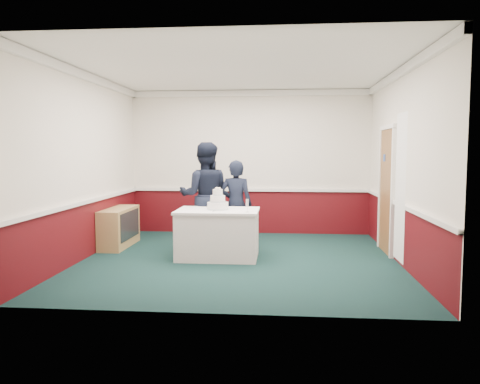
# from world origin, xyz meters

# --- Properties ---
(ground) EXTENTS (5.00, 5.00, 0.00)m
(ground) POSITION_xyz_m (0.00, 0.00, 0.00)
(ground) COLOR #122D2D
(ground) RESTS_ON ground
(room_shell) EXTENTS (5.00, 5.00, 3.00)m
(room_shell) POSITION_xyz_m (0.08, 0.61, 1.97)
(room_shell) COLOR silver
(room_shell) RESTS_ON ground
(sideboard) EXTENTS (0.41, 1.20, 0.70)m
(sideboard) POSITION_xyz_m (-2.28, 0.87, 0.35)
(sideboard) COLOR tan
(sideboard) RESTS_ON ground
(cake_table) EXTENTS (1.32, 0.92, 0.79)m
(cake_table) POSITION_xyz_m (-0.36, 0.13, 0.40)
(cake_table) COLOR white
(cake_table) RESTS_ON ground
(wedding_cake) EXTENTS (0.35, 0.35, 0.36)m
(wedding_cake) POSITION_xyz_m (-0.36, 0.13, 0.90)
(wedding_cake) COLOR white
(wedding_cake) RESTS_ON cake_table
(cake_knife) EXTENTS (0.04, 0.22, 0.00)m
(cake_knife) POSITION_xyz_m (-0.39, -0.07, 0.79)
(cake_knife) COLOR silver
(cake_knife) RESTS_ON cake_table
(champagne_flute) EXTENTS (0.05, 0.05, 0.21)m
(champagne_flute) POSITION_xyz_m (0.14, -0.15, 0.93)
(champagne_flute) COLOR silver
(champagne_flute) RESTS_ON cake_table
(person_man) EXTENTS (0.98, 0.80, 1.89)m
(person_man) POSITION_xyz_m (-0.69, 0.85, 0.95)
(person_man) COLOR black
(person_man) RESTS_ON ground
(person_woman) EXTENTS (0.61, 0.42, 1.58)m
(person_woman) POSITION_xyz_m (-0.13, 0.82, 0.79)
(person_woman) COLOR black
(person_woman) RESTS_ON ground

